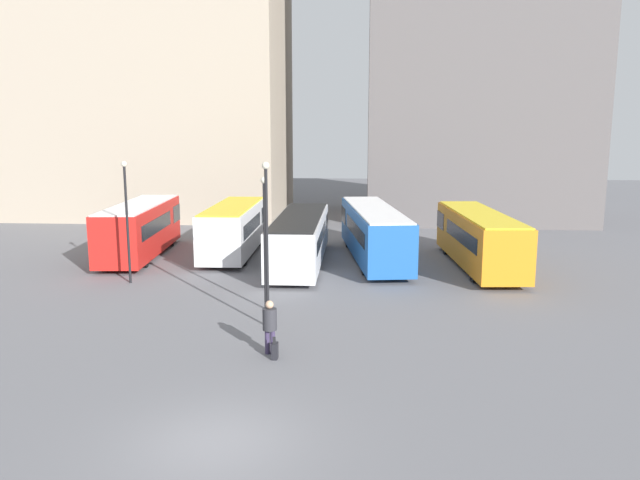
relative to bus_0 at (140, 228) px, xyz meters
name	(u,v)px	position (x,y,z in m)	size (l,w,h in m)	color
ground_plane	(215,443)	(9.78, -21.83, -1.70)	(160.00, 160.00, 0.00)	slate
building_block_right	(477,9)	(22.23, 18.93, 15.42)	(17.51, 14.91, 34.25)	#5B5656
bus_0	(140,228)	(0.00, 0.00, 0.00)	(3.33, 10.32, 3.14)	red
bus_1	(234,228)	(5.49, 0.71, -0.06)	(2.76, 9.51, 3.02)	silver
bus_2	(300,237)	(9.71, -1.50, -0.20)	(2.70, 11.79, 2.74)	silver
bus_3	(374,231)	(13.82, 0.04, -0.05)	(4.20, 12.43, 3.01)	#1E56A3
bus_4	(479,237)	(19.54, -1.51, -0.06)	(3.36, 11.14, 3.00)	orange
traveler	(270,322)	(10.18, -15.72, -0.59)	(0.50, 0.50, 1.86)	#382D4C
suitcase	(275,351)	(10.42, -16.18, -1.42)	(0.20, 0.33, 0.80)	black
lamp_post_0	(267,233)	(9.66, -12.84, 1.97)	(0.28, 0.28, 6.32)	black
lamp_post_1	(127,213)	(1.81, -6.53, 1.80)	(0.28, 0.28, 5.98)	black
lamp_post_2	(265,232)	(9.20, -10.50, 1.59)	(0.28, 0.28, 5.58)	black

